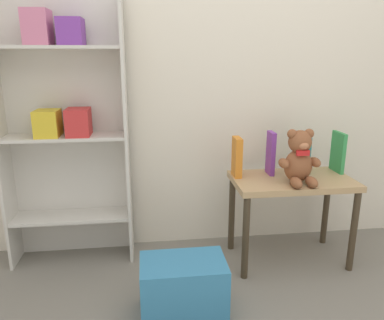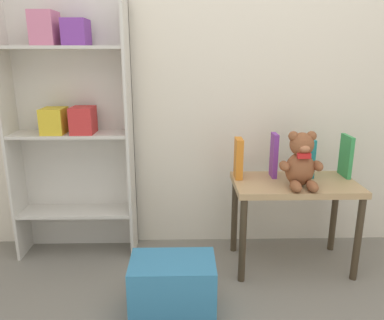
% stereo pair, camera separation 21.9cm
% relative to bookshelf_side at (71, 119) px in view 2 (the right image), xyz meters
% --- Properties ---
extents(wall_back, '(4.80, 0.06, 2.50)m').
position_rel_bookshelf_side_xyz_m(wall_back, '(1.02, 0.13, 0.37)').
color(wall_back, silver).
rests_on(wall_back, ground_plane).
extents(bookshelf_side, '(0.74, 0.24, 1.58)m').
position_rel_bookshelf_side_xyz_m(bookshelf_side, '(0.00, 0.00, 0.00)').
color(bookshelf_side, beige).
rests_on(bookshelf_side, ground_plane).
extents(display_table, '(0.72, 0.41, 0.54)m').
position_rel_bookshelf_side_xyz_m(display_table, '(1.34, -0.23, -0.42)').
color(display_table, tan).
rests_on(display_table, ground_plane).
extents(teddy_bear, '(0.24, 0.22, 0.31)m').
position_rel_bookshelf_side_xyz_m(teddy_bear, '(1.34, -0.31, -0.19)').
color(teddy_bear, brown).
rests_on(teddy_bear, display_table).
extents(book_standing_orange, '(0.04, 0.12, 0.24)m').
position_rel_bookshelf_side_xyz_m(book_standing_orange, '(1.02, -0.14, -0.22)').
color(book_standing_orange, orange).
rests_on(book_standing_orange, display_table).
extents(book_standing_purple, '(0.03, 0.11, 0.27)m').
position_rel_bookshelf_side_xyz_m(book_standing_purple, '(1.23, -0.13, -0.20)').
color(book_standing_purple, purple).
rests_on(book_standing_purple, display_table).
extents(book_standing_teal, '(0.04, 0.12, 0.23)m').
position_rel_bookshelf_side_xyz_m(book_standing_teal, '(1.45, -0.12, -0.22)').
color(book_standing_teal, teal).
rests_on(book_standing_teal, display_table).
extents(book_standing_green, '(0.03, 0.15, 0.25)m').
position_rel_bookshelf_side_xyz_m(book_standing_green, '(1.67, -0.13, -0.21)').
color(book_standing_green, '#33934C').
rests_on(book_standing_green, display_table).
extents(storage_bin, '(0.42, 0.26, 0.29)m').
position_rel_bookshelf_side_xyz_m(storage_bin, '(0.63, -0.67, -0.73)').
color(storage_bin, teal).
rests_on(storage_bin, ground_plane).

